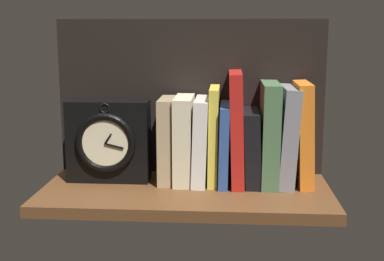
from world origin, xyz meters
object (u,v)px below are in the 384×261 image
Objects in this scene: book_green_romantic at (269,134)px; framed_clock at (108,141)px; book_gray_chess at (287,136)px; book_black_skeptic at (251,147)px; book_blue_modern at (224,143)px; book_red_requiem at (237,128)px; book_orange_pandolfini at (303,134)px; book_cream_twain at (184,139)px; book_white_catcher at (201,141)px; book_tan_shortstories at (167,140)px; book_yellow_seinlanguage at (214,135)px.

framed_clock is (-37.57, -1.14, -2.12)cm from book_green_romantic.
book_black_skeptic is at bearing 180.00° from book_gray_chess.
book_red_requiem is at bearing 0.00° from book_blue_modern.
book_cream_twain is at bearing -180.00° from book_orange_pandolfini.
book_white_catcher is at bearing 180.00° from book_black_skeptic.
book_green_romantic reaches higher than book_tan_shortstories.
book_gray_chess reaches higher than book_black_skeptic.
book_red_requiem reaches higher than book_green_romantic.
book_cream_twain is 0.78× the size of book_red_requiem.
book_gray_chess is at bearing -0.00° from book_white_catcher.
book_white_catcher is 11.87cm from book_black_skeptic.
book_tan_shortstories is 1.00× the size of book_white_catcher.
book_red_requiem reaches higher than book_gray_chess.
book_orange_pandolfini is (11.76, 0.00, 3.27)cm from book_black_skeptic.
book_cream_twain reaches higher than book_tan_shortstories.
book_gray_chess is at bearing 0.00° from book_cream_twain.
framed_clock is at bearing -178.56° from book_orange_pandolfini.
book_cream_twain reaches higher than book_white_catcher.
book_green_romantic is at bearing 1.73° from framed_clock.
book_white_catcher is 1.16× the size of book_black_skeptic.
book_red_requiem is (16.26, 0.00, 3.08)cm from book_tan_shortstories.
book_blue_modern is 4.67cm from book_red_requiem.
framed_clock is (-13.73, -1.14, -0.25)cm from book_tan_shortstories.
book_blue_modern is at bearing -0.00° from book_white_catcher.
framed_clock reaches higher than book_black_skeptic.
book_blue_modern is 0.78× the size of book_orange_pandolfini.
book_yellow_seinlanguage is at bearing 180.00° from book_red_requiem.
book_green_romantic is 37.65cm from framed_clock.
book_orange_pandolfini is (7.72, 0.00, 0.06)cm from book_green_romantic.
book_black_skeptic is 5.17cm from book_green_romantic.
book_orange_pandolfini is at bearing 0.00° from book_gray_chess.
book_orange_pandolfini is (15.30, 0.00, -1.15)cm from book_red_requiem.
book_green_romantic reaches higher than book_black_skeptic.
book_tan_shortstories is 0.84× the size of book_orange_pandolfini.
book_red_requiem is 1.10× the size of book_green_romantic.
book_white_catcher is at bearing 180.00° from book_red_requiem.
book_green_romantic is at bearing 0.00° from book_black_skeptic.
book_green_romantic is at bearing 180.00° from book_gray_chess.
book_white_catcher reaches higher than book_black_skeptic.
book_orange_pandolfini reaches higher than book_yellow_seinlanguage.
book_red_requiem is 30.20cm from framed_clock.
book_gray_chess is at bearing 0.00° from book_black_skeptic.
book_cream_twain is at bearing 180.00° from book_gray_chess.
book_orange_pandolfini reaches higher than book_white_catcher.
book_yellow_seinlanguage is 5.57cm from book_red_requiem.
book_red_requiem is (12.24, 0.00, 2.90)cm from book_cream_twain.
book_red_requiem reaches higher than book_orange_pandolfini.
book_cream_twain is at bearing 3.66° from framed_clock.
book_tan_shortstories is at bearing 180.00° from book_cream_twain.
book_black_skeptic is at bearing 0.00° from book_tan_shortstories.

